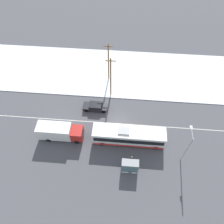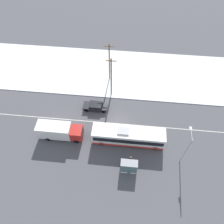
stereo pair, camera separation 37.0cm
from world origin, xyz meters
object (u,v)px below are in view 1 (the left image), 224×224
pedestrian_at_stop (132,159)px  streetlamp (188,145)px  bus_shelter (130,166)px  utility_pole_roadside (111,77)px  city_bus (129,136)px  box_truck (59,132)px  utility_pole_snowlot (108,62)px  sedan_car (95,106)px

pedestrian_at_stop → streetlamp: 8.63m
bus_shelter → utility_pole_roadside: bearing=105.4°
city_bus → pedestrian_at_stop: city_bus is taller
city_bus → box_truck: bearing=-179.1°
box_truck → bus_shelter: bearing=-23.0°
city_bus → utility_pole_roadside: size_ratio=1.31×
city_bus → bus_shelter: city_bus is taller
city_bus → streetlamp: 9.24m
pedestrian_at_stop → streetlamp: streetlamp is taller
streetlamp → utility_pole_roadside: size_ratio=0.78×
city_bus → streetlamp: bearing=-15.8°
city_bus → utility_pole_roadside: bearing=110.8°
pedestrian_at_stop → streetlamp: bearing=9.7°
streetlamp → utility_pole_snowlot: bearing=128.0°
city_bus → sedan_car: (-6.39, 6.22, -0.82)m
city_bus → box_truck: 11.47m
bus_shelter → utility_pole_snowlot: (-5.01, 19.53, 2.81)m
bus_shelter → utility_pole_snowlot: size_ratio=0.30×
sedan_car → pedestrian_at_stop: bearing=125.1°
utility_pole_snowlot → bus_shelter: bearing=-75.6°
sedan_car → bus_shelter: size_ratio=1.71×
sedan_car → pedestrian_at_stop: 12.18m
pedestrian_at_stop → bus_shelter: bearing=-98.3°
city_bus → pedestrian_at_stop: size_ratio=6.46×
city_bus → sedan_car: city_bus is taller
utility_pole_roadside → utility_pole_snowlot: utility_pole_roadside is taller
city_bus → streetlamp: (8.46, -2.40, 2.84)m
city_bus → utility_pole_snowlot: size_ratio=1.37×
bus_shelter → sedan_car: bearing=120.7°
streetlamp → city_bus: bearing=164.2°
bus_shelter → utility_pole_snowlot: bearing=104.4°
box_truck → utility_pole_snowlot: (6.85, 14.50, 2.76)m
bus_shelter → utility_pole_snowlot: utility_pole_snowlot is taller
city_bus → sedan_car: bearing=135.8°
streetlamp → utility_pole_snowlot: utility_pole_snowlot is taller
sedan_car → streetlamp: size_ratio=0.63×
bus_shelter → pedestrian_at_stop: bearing=81.7°
box_truck → utility_pole_roadside: (7.65, 10.23, 2.96)m
city_bus → box_truck: (-11.47, -0.18, 0.14)m
pedestrian_at_stop → utility_pole_snowlot: 19.10m
pedestrian_at_stop → utility_pole_snowlot: bearing=106.1°
utility_pole_snowlot → pedestrian_at_stop: bearing=-73.9°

